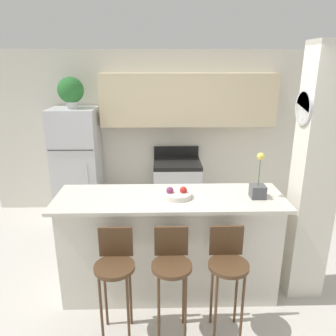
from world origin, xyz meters
The scene contains 13 objects.
ground_plane centered at (0.00, 0.00, 0.00)m, with size 14.00×14.00×0.00m, color beige.
wall_back centered at (0.15, 2.10, 1.51)m, with size 5.60×0.38×2.55m.
pillar_right centered at (1.41, -0.02, 1.28)m, with size 0.38×0.32×2.55m.
counter_bar centered at (0.00, 0.00, 0.55)m, with size 2.27×0.71×1.09m.
refrigerator centered at (-1.37, 1.83, 0.86)m, with size 0.68×0.63×1.72m.
stove_range centered at (0.17, 1.81, 0.46)m, with size 0.72×0.67×1.07m.
bar_stool_left centered at (-0.49, -0.57, 0.67)m, with size 0.35×0.35×1.00m.
bar_stool_mid centered at (0.00, -0.57, 0.67)m, with size 0.35×0.35×1.00m.
bar_stool_right centered at (0.49, -0.57, 0.67)m, with size 0.35×0.35×1.00m.
potted_plant_on_fridge centered at (-1.37, 1.83, 1.97)m, with size 0.37×0.37×0.44m.
orchid_vase centered at (0.86, -0.04, 1.20)m, with size 0.14×0.14×0.46m.
fruit_bowl centered at (0.07, -0.02, 1.12)m, with size 0.29×0.29×0.11m.
trash_bin centered at (-0.81, 1.62, 0.19)m, with size 0.28×0.28×0.38m.
Camera 1 is at (-0.09, -2.99, 2.36)m, focal length 35.00 mm.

